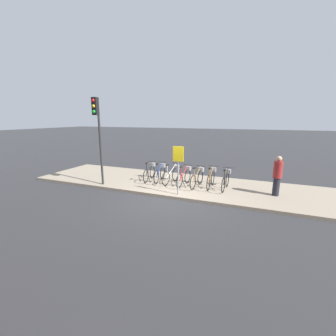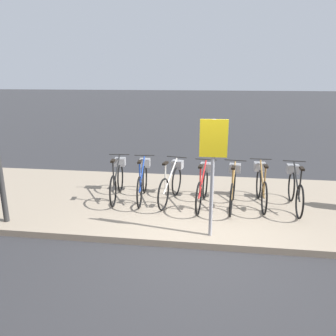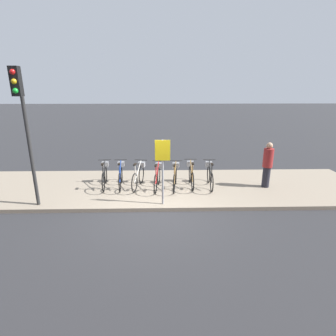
% 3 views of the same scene
% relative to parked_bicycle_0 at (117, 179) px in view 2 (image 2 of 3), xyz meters
% --- Properties ---
extents(ground_plane, '(120.00, 120.00, 0.00)m').
position_rel_parked_bicycle_0_xyz_m(ground_plane, '(1.85, -1.88, -0.55)').
color(ground_plane, '#2D2D30').
extents(sidewalk, '(15.12, 3.76, 0.12)m').
position_rel_parked_bicycle_0_xyz_m(sidewalk, '(1.85, 0.00, -0.49)').
color(sidewalk, gray).
rests_on(sidewalk, ground_plane).
extents(parked_bicycle_0, '(0.46, 1.57, 0.97)m').
position_rel_parked_bicycle_0_xyz_m(parked_bicycle_0, '(0.00, 0.00, 0.00)').
color(parked_bicycle_0, black).
rests_on(parked_bicycle_0, sidewalk).
extents(parked_bicycle_1, '(0.46, 1.57, 0.97)m').
position_rel_parked_bicycle_0_xyz_m(parked_bicycle_1, '(0.57, -0.00, 0.00)').
color(parked_bicycle_1, black).
rests_on(parked_bicycle_1, sidewalk).
extents(parked_bicycle_2, '(0.47, 1.55, 0.97)m').
position_rel_parked_bicycle_0_xyz_m(parked_bicycle_2, '(1.22, -0.06, 0.00)').
color(parked_bicycle_2, black).
rests_on(parked_bicycle_2, sidewalk).
extents(parked_bicycle_3, '(0.46, 1.57, 0.97)m').
position_rel_parked_bicycle_0_xyz_m(parked_bicycle_3, '(1.90, -0.19, 0.00)').
color(parked_bicycle_3, black).
rests_on(parked_bicycle_3, sidewalk).
extents(parked_bicycle_4, '(0.46, 1.57, 0.97)m').
position_rel_parked_bicycle_0_xyz_m(parked_bicycle_4, '(2.52, -0.18, 0.00)').
color(parked_bicycle_4, black).
rests_on(parked_bicycle_4, sidewalk).
extents(parked_bicycle_5, '(0.46, 1.57, 0.97)m').
position_rel_parked_bicycle_0_xyz_m(parked_bicycle_5, '(3.11, 0.00, 0.00)').
color(parked_bicycle_5, black).
rests_on(parked_bicycle_5, sidewalk).
extents(parked_bicycle_6, '(0.46, 1.57, 0.97)m').
position_rel_parked_bicycle_0_xyz_m(parked_bicycle_6, '(3.77, -0.09, 0.00)').
color(parked_bicycle_6, black).
rests_on(parked_bicycle_6, sidewalk).
extents(sign_post, '(0.44, 0.07, 1.98)m').
position_rel_parked_bicycle_0_xyz_m(sign_post, '(2.08, -1.59, 0.93)').
color(sign_post, '#99999E').
rests_on(sign_post, sidewalk).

